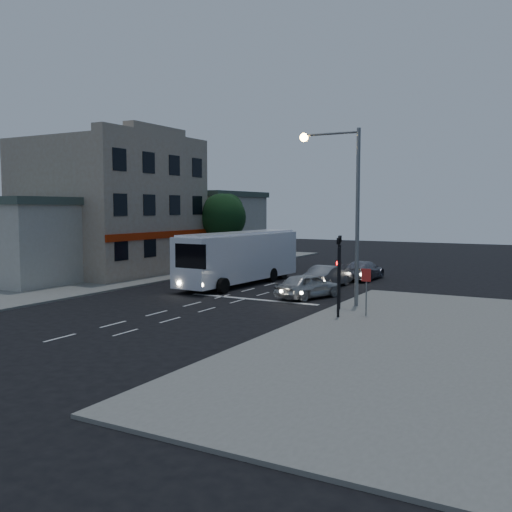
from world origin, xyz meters
The scene contains 16 objects.
ground centered at (0.00, 0.00, 0.00)m, with size 120.00×120.00×0.00m, color black.
sidewalk_near centered at (13.00, -4.00, 0.06)m, with size 12.00×24.00×0.12m, color slate.
sidewalk_far centered at (-13.00, 8.00, 0.06)m, with size 12.00×50.00×0.12m, color slate.
road_markings centered at (1.29, 3.31, 0.00)m, with size 8.00×30.55×0.01m.
tour_bus centered at (-1.75, 6.97, 1.90)m, with size 3.02×11.54×3.51m.
car_suv centered at (4.60, 3.80, 0.72)m, with size 1.71×4.24×1.45m, color #BABABA.
car_sedan_a centered at (3.92, 8.60, 0.71)m, with size 1.51×4.34×1.43m, color gray.
car_sedan_b centered at (4.67, 13.48, 0.68)m, with size 1.90×4.67×1.36m, color gray.
traffic_signal_main centered at (7.60, 0.78, 2.42)m, with size 0.25×0.35×4.10m.
traffic_signal_side centered at (8.30, -1.20, 2.42)m, with size 0.18×0.15×4.10m.
regulatory_sign centered at (9.30, -0.24, 1.60)m, with size 0.45×0.12×2.20m.
streetlight centered at (7.34, 2.20, 5.73)m, with size 3.32×0.44×9.00m.
main_building centered at (-13.96, 8.00, 5.16)m, with size 10.12×12.00×11.00m.
low_building_south centered at (-14.50, -0.50, 3.00)m, with size 7.40×5.40×5.70m.
low_building_north centered at (-13.50, 20.00, 3.39)m, with size 9.40×9.40×6.50m.
street_tree centered at (-8.21, 15.02, 4.50)m, with size 4.00×4.00×6.20m.
Camera 1 is at (17.48, -25.63, 5.14)m, focal length 40.00 mm.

